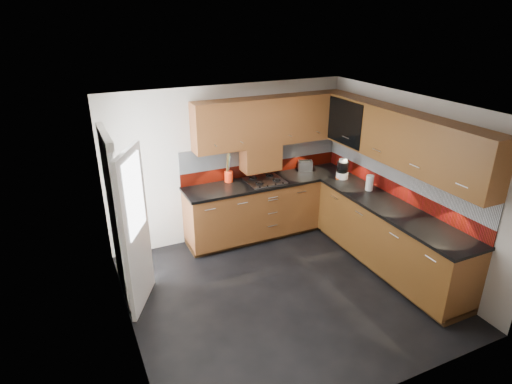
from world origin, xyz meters
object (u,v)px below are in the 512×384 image
gas_hob (265,180)px  food_processor (343,170)px  toaster (305,166)px  utensil_pot (229,175)px

gas_hob → food_processor: (1.16, -0.39, 0.13)m
toaster → food_processor: 0.66m
gas_hob → food_processor: bearing=-18.5°
gas_hob → toaster: toaster is taller
food_processor → gas_hob: bearing=161.5°
gas_hob → toaster: 0.84m
food_processor → utensil_pot: bearing=159.7°
utensil_pot → food_processor: 1.78m
food_processor → toaster: bearing=121.1°
toaster → food_processor: bearing=-58.9°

